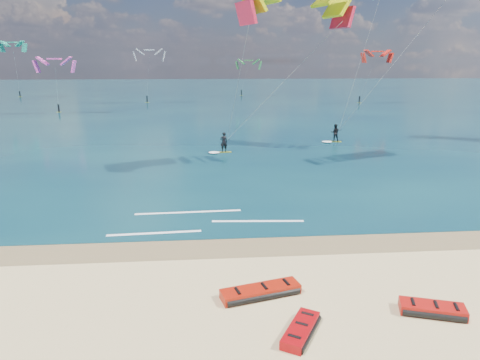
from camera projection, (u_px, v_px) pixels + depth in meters
name	position (u px, v px, depth m)	size (l,w,h in m)	color
ground	(198.00, 130.00, 56.16)	(320.00, 320.00, 0.00)	tan
wet_sand_strip	(187.00, 249.00, 20.63)	(320.00, 2.40, 0.01)	brown
sea	(201.00, 94.00, 117.60)	(320.00, 200.00, 0.04)	#0A2939
packed_kite_left	(261.00, 296.00, 16.51)	(3.32, 1.18, 0.43)	#A91809
packed_kite_mid	(432.00, 314.00, 15.34)	(2.44, 1.18, 0.43)	#AE110C
packed_kite_right	(301.00, 334.00, 14.18)	(2.34, 1.04, 0.38)	#9F060B
kitesurfer_main	(258.00, 70.00, 36.47)	(13.41, 10.60, 15.77)	#B0C016
kitesurfer_far	(376.00, 52.00, 42.93)	(12.91, 8.18, 18.73)	#A7B51B
shoreline_foam	(201.00, 221.00, 24.13)	(10.67, 3.59, 0.01)	white
distant_kites	(164.00, 77.00, 91.61)	(85.79, 37.94, 12.99)	teal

